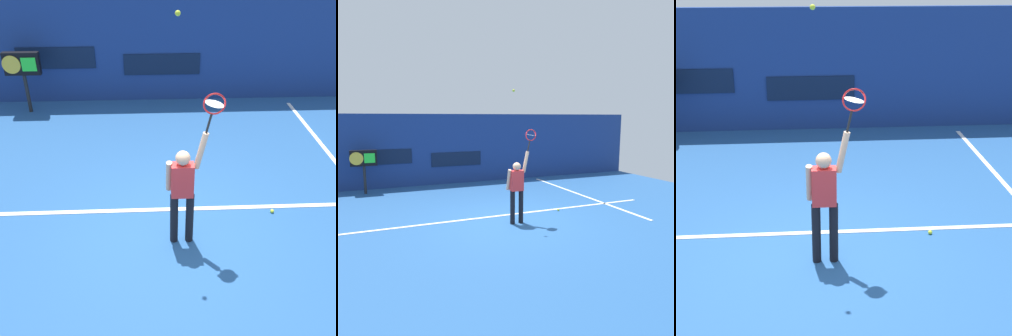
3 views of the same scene
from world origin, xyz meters
The scene contains 11 objects.
ground_plane centered at (0.00, 0.00, 0.00)m, with size 18.00×18.00×0.00m, color #23518C.
back_wall centered at (0.00, 6.09, 1.52)m, with size 18.00×0.20×3.03m, color navy.
sponsor_banner_center centered at (0.00, 5.97, 1.08)m, with size 2.20×0.03×0.60m, color #0C1933.
sponsor_banner_portside centered at (-3.00, 5.97, 1.30)m, with size 2.20×0.03×0.60m, color #0C1933.
court_baseline centered at (0.00, 0.57, 0.01)m, with size 10.00×0.10×0.01m, color white.
court_sideline centered at (3.72, 2.00, 0.01)m, with size 0.10×7.00×0.01m, color white.
tennis_player centered at (0.11, -0.24, 1.01)m, with size 0.61×0.31×1.99m.
tennis_racket centered at (0.50, -0.25, 2.38)m, with size 0.37×0.27×0.62m.
tennis_ball centered at (0.00, -0.25, 3.57)m, with size 0.07×0.07×0.07m, color #CCE033.
scoreboard_clock centered at (-3.75, 5.25, 1.30)m, with size 0.96×0.20×1.67m.
spare_ball centered at (1.82, 0.40, 0.03)m, with size 0.07×0.07×0.07m, color #CCE033.
Camera 2 is at (-3.55, -8.37, 2.88)m, focal length 35.89 mm.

